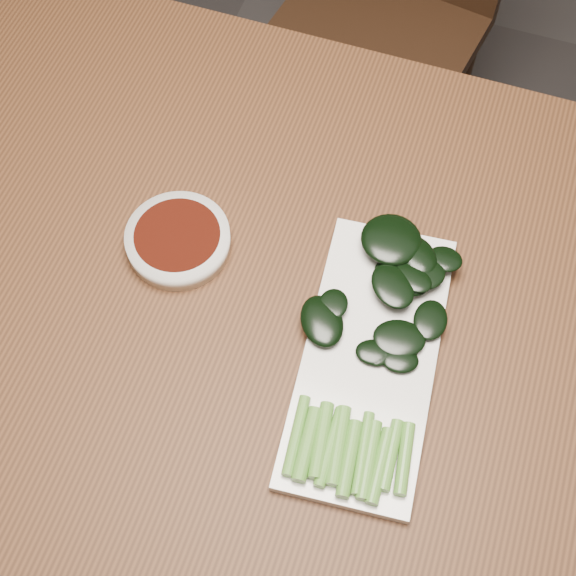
{
  "coord_description": "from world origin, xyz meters",
  "views": [
    {
      "loc": [
        0.13,
        -0.41,
        1.58
      ],
      "look_at": [
        -0.02,
        0.0,
        0.76
      ],
      "focal_mm": 50.0,
      "sensor_mm": 36.0,
      "label": 1
    }
  ],
  "objects_px": {
    "chair_far": "(387,0)",
    "gai_lan": "(377,340)",
    "sauce_bowl": "(178,240)",
    "table": "(300,324)",
    "serving_plate": "(370,358)"
  },
  "relations": [
    {
      "from": "serving_plate",
      "to": "sauce_bowl",
      "type": "bearing_deg",
      "value": 165.11
    },
    {
      "from": "sauce_bowl",
      "to": "gai_lan",
      "type": "height_order",
      "value": "gai_lan"
    },
    {
      "from": "serving_plate",
      "to": "gai_lan",
      "type": "relative_size",
      "value": 1.02
    },
    {
      "from": "chair_far",
      "to": "sauce_bowl",
      "type": "bearing_deg",
      "value": -85.92
    },
    {
      "from": "sauce_bowl",
      "to": "gai_lan",
      "type": "bearing_deg",
      "value": -11.62
    },
    {
      "from": "table",
      "to": "chair_far",
      "type": "relative_size",
      "value": 1.57
    },
    {
      "from": "table",
      "to": "chair_far",
      "type": "height_order",
      "value": "chair_far"
    },
    {
      "from": "chair_far",
      "to": "gai_lan",
      "type": "xyz_separation_m",
      "value": [
        0.19,
        -0.83,
        0.29
      ]
    },
    {
      "from": "serving_plate",
      "to": "gai_lan",
      "type": "height_order",
      "value": "gai_lan"
    },
    {
      "from": "table",
      "to": "chair_far",
      "type": "bearing_deg",
      "value": 96.39
    },
    {
      "from": "gai_lan",
      "to": "chair_far",
      "type": "bearing_deg",
      "value": 102.86
    },
    {
      "from": "sauce_bowl",
      "to": "serving_plate",
      "type": "relative_size",
      "value": 0.36
    },
    {
      "from": "table",
      "to": "serving_plate",
      "type": "relative_size",
      "value": 4.03
    },
    {
      "from": "gai_lan",
      "to": "serving_plate",
      "type": "bearing_deg",
      "value": -100.11
    },
    {
      "from": "chair_far",
      "to": "sauce_bowl",
      "type": "distance_m",
      "value": 0.82
    }
  ]
}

